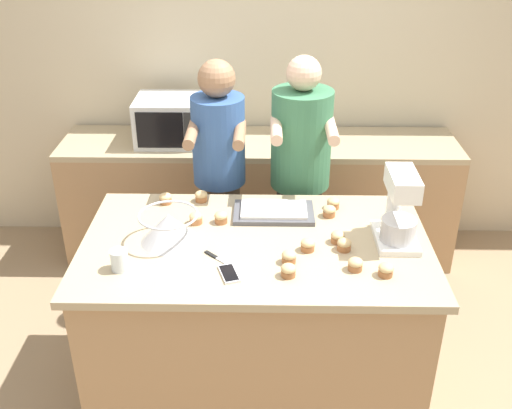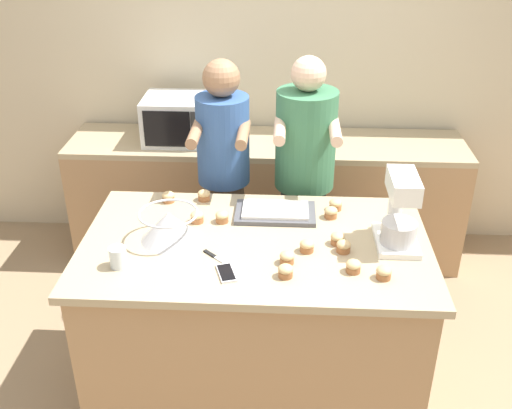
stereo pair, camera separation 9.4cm
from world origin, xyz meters
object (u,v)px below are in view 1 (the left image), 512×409
Objects in this scene: mixing_bowl at (169,227)px; knife at (219,259)px; cupcake_3 at (344,245)px; stand_mixer at (399,212)px; microwave_oven at (170,120)px; person_left at (220,187)px; cupcake_8 at (196,218)px; cupcake_5 at (221,217)px; cupcake_2 at (355,264)px; cell_phone at (229,274)px; cupcake_0 at (386,270)px; cupcake_11 at (329,211)px; baking_tray at (274,212)px; cupcake_12 at (338,237)px; cupcake_10 at (288,270)px; drinking_glass at (119,260)px; cupcake_1 at (333,203)px; cupcake_7 at (308,245)px; cupcake_4 at (201,196)px; cupcake_9 at (289,257)px; cupcake_6 at (166,198)px; person_right at (299,188)px.

mixing_bowl is 0.31m from knife.
stand_mixer is at bearing 18.37° from cupcake_3.
microwave_oven is at bearing 132.85° from stand_mixer.
cupcake_8 is (-0.08, -0.56, 0.10)m from person_left.
cupcake_2 is at bearing -33.35° from cupcake_5.
cupcake_2 is (0.69, -0.97, 0.10)m from person_left.
cell_phone is 0.70m from cupcake_0.
baking_tray is at bearing 177.76° from cupcake_11.
cupcake_12 reaches higher than knife.
cupcake_10 is at bearing -141.09° from cupcake_3.
drinking_glass is 1.19m from cupcake_1.
baking_tray is at bearing 36.59° from drinking_glass.
mixing_bowl reaches higher than cupcake_8.
cupcake_12 is (0.15, 0.08, 0.00)m from cupcake_7.
cell_phone is (-0.21, -0.56, -0.01)m from baking_tray.
cupcake_4 is 1.00× the size of cupcake_12.
cupcake_9 is at bearing -142.81° from cupcake_12.
cupcake_2 and cupcake_7 have the same top height.
mixing_bowl is 4.27× the size of cupcake_8.
cupcake_2 is 1.00× the size of cupcake_11.
cupcake_2 is 1.15m from cupcake_6.
person_right is 24.51× the size of cupcake_6.
cupcake_10 is (0.57, -0.29, -0.05)m from mixing_bowl.
drinking_glass is 1.45× the size of cupcake_8.
stand_mixer is at bearing 12.05° from knife.
cupcake_5 is (0.13, -0.24, 0.00)m from cupcake_4.
cupcake_9 is at bearing -64.21° from microwave_oven.
stand_mixer is 0.37m from cupcake_2.
cell_phone is at bearing -132.37° from cupcake_11.
microwave_oven is 2.71× the size of knife.
cupcake_7 and cupcake_12 have the same top height.
person_left reaches higher than cupcake_9.
drinking_glass is 1.45× the size of cupcake_5.
cupcake_1 and cupcake_2 have the same top height.
cupcake_7 reaches higher than cell_phone.
knife is at bearing 114.13° from cell_phone.
cupcake_8 and cupcake_12 have the same top height.
knife is 2.48× the size of cupcake_3.
baking_tray is 0.41m from cupcake_12.
cupcake_7 is (0.48, -0.81, 0.10)m from person_left.
person_left is 24.16× the size of cupcake_10.
microwave_oven is at bearing 133.90° from cupcake_1.
person_left is 0.81m from microwave_oven.
person_left is 1.00m from cupcake_9.
cupcake_7 and cupcake_8 have the same top height.
cupcake_2 is (-0.23, -0.25, -0.13)m from stand_mixer.
stand_mixer is (0.92, -0.72, 0.23)m from person_left.
cupcake_4 reaches higher than knife.
cupcake_3 is at bearing -55.05° from microwave_oven.
cupcake_11 is at bearing 62.98° from cupcake_9.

